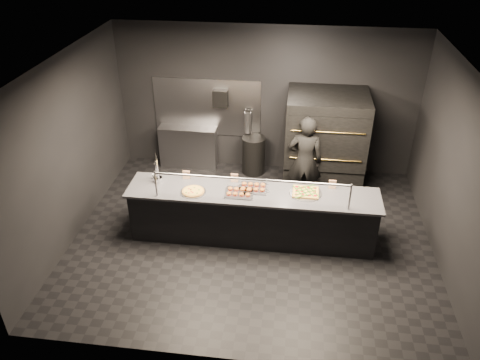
# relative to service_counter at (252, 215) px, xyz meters

# --- Properties ---
(room) EXTENTS (6.04, 6.00, 3.00)m
(room) POSITION_rel_service_counter_xyz_m (-0.02, 0.05, 1.03)
(room) COLOR black
(room) RESTS_ON ground
(service_counter) EXTENTS (4.10, 0.78, 1.37)m
(service_counter) POSITION_rel_service_counter_xyz_m (0.00, 0.00, 0.00)
(service_counter) COLOR black
(service_counter) RESTS_ON ground
(pizza_oven) EXTENTS (1.50, 1.23, 1.91)m
(pizza_oven) POSITION_rel_service_counter_xyz_m (1.20, 1.90, 0.50)
(pizza_oven) COLOR black
(pizza_oven) RESTS_ON ground
(prep_shelf) EXTENTS (1.20, 0.35, 0.90)m
(prep_shelf) POSITION_rel_service_counter_xyz_m (-1.60, 2.32, -0.01)
(prep_shelf) COLOR #99999E
(prep_shelf) RESTS_ON ground
(towel_dispenser) EXTENTS (0.30, 0.20, 0.35)m
(towel_dispenser) POSITION_rel_service_counter_xyz_m (-0.90, 2.39, 1.09)
(towel_dispenser) COLOR black
(towel_dispenser) RESTS_ON room
(fire_extinguisher) EXTENTS (0.14, 0.14, 0.51)m
(fire_extinguisher) POSITION_rel_service_counter_xyz_m (-0.35, 2.40, 0.60)
(fire_extinguisher) COLOR #B2B2B7
(fire_extinguisher) RESTS_ON room
(beer_tap) EXTENTS (0.15, 0.21, 0.57)m
(beer_tap) POSITION_rel_service_counter_xyz_m (-1.60, 0.12, 0.62)
(beer_tap) COLOR silver
(beer_tap) RESTS_ON service_counter
(round_pizza) EXTENTS (0.41, 0.41, 0.03)m
(round_pizza) POSITION_rel_service_counter_xyz_m (-0.95, -0.13, 0.47)
(round_pizza) COLOR silver
(round_pizza) RESTS_ON service_counter
(slider_tray_a) EXTENTS (0.47, 0.36, 0.07)m
(slider_tray_a) POSITION_rel_service_counter_xyz_m (-0.21, -0.08, 0.48)
(slider_tray_a) COLOR silver
(slider_tray_a) RESTS_ON service_counter
(slider_tray_b) EXTENTS (0.54, 0.47, 0.07)m
(slider_tray_b) POSITION_rel_service_counter_xyz_m (-0.00, 0.09, 0.48)
(slider_tray_b) COLOR silver
(slider_tray_b) RESTS_ON service_counter
(square_pizza) EXTENTS (0.52, 0.52, 0.05)m
(square_pizza) POSITION_rel_service_counter_xyz_m (0.85, 0.07, 0.47)
(square_pizza) COLOR silver
(square_pizza) RESTS_ON service_counter
(condiment_jar) EXTENTS (0.13, 0.05, 0.09)m
(condiment_jar) POSITION_rel_service_counter_xyz_m (-1.67, 0.21, 0.50)
(condiment_jar) COLOR silver
(condiment_jar) RESTS_ON service_counter
(tent_cards) EXTENTS (2.55, 0.04, 0.15)m
(tent_cards) POSITION_rel_service_counter_xyz_m (-0.07, 0.28, 0.53)
(tent_cards) COLOR white
(tent_cards) RESTS_ON service_counter
(trash_bin) EXTENTS (0.48, 0.48, 0.80)m
(trash_bin) POSITION_rel_service_counter_xyz_m (-0.20, 2.22, -0.07)
(trash_bin) COLOR black
(trash_bin) RESTS_ON ground
(worker) EXTENTS (0.65, 0.43, 1.74)m
(worker) POSITION_rel_service_counter_xyz_m (0.83, 1.24, 0.41)
(worker) COLOR black
(worker) RESTS_ON ground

